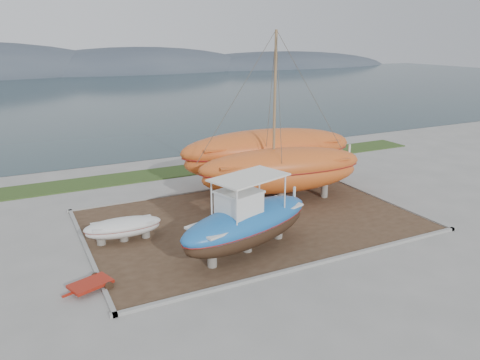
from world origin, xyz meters
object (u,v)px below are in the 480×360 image
orange_sailboat (283,120)px  orange_bare_hull (268,160)px  blue_caique (248,215)px  white_dinghy (123,230)px  red_trailer (91,286)px

orange_sailboat → orange_bare_hull: size_ratio=0.87×
blue_caique → white_dinghy: (-5.10, 3.93, -1.31)m
orange_sailboat → blue_caique: bearing=-124.0°
orange_sailboat → orange_bare_hull: (0.70, 2.89, -3.22)m
orange_sailboat → red_trailer: size_ratio=4.24×
orange_bare_hull → red_trailer: 15.94m
blue_caique → orange_sailboat: bearing=28.6°
blue_caique → orange_bare_hull: orange_bare_hull is taller
orange_bare_hull → red_trailer: bearing=-139.8°
white_dinghy → orange_bare_hull: bearing=25.2°
white_dinghy → orange_bare_hull: 11.89m
blue_caique → orange_bare_hull: 10.15m
white_dinghy → blue_caique: bearing=-34.0°
white_dinghy → red_trailer: 4.81m
orange_bare_hull → blue_caique: bearing=-117.7°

